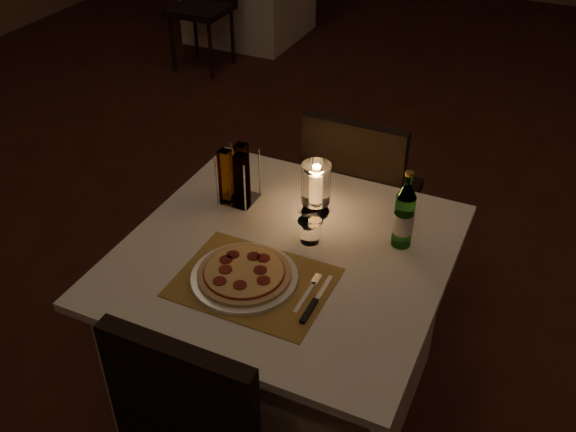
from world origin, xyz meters
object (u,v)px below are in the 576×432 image
at_px(plate, 245,277).
at_px(tumbler, 310,231).
at_px(pizza, 244,273).
at_px(hurricane_candle, 316,185).
at_px(chair_far, 358,189).
at_px(water_bottle, 404,216).
at_px(main_table, 286,332).

relative_size(plate, tumbler, 4.00).
bearing_deg(plate, pizza, 141.84).
xyz_separation_m(tumbler, hurricane_candle, (-0.05, 0.15, 0.07)).
height_order(chair_far, pizza, chair_far).
height_order(chair_far, plate, chair_far).
xyz_separation_m(tumbler, water_bottle, (0.27, 0.11, 0.07)).
bearing_deg(chair_far, tumbler, -85.40).
xyz_separation_m(pizza, water_bottle, (0.37, 0.36, 0.08)).
distance_m(main_table, pizza, 0.44).
distance_m(plate, pizza, 0.02).
xyz_separation_m(main_table, water_bottle, (0.32, 0.18, 0.47)).
height_order(main_table, hurricane_candle, hurricane_candle).
bearing_deg(main_table, pizza, -105.63).
bearing_deg(water_bottle, main_table, -150.31).
distance_m(chair_far, hurricane_candle, 0.57).
xyz_separation_m(plate, tumbler, (0.10, 0.26, 0.03)).
xyz_separation_m(plate, water_bottle, (0.37, 0.36, 0.10)).
bearing_deg(tumbler, main_table, -124.11).
xyz_separation_m(chair_far, water_bottle, (0.32, -0.53, 0.30)).
relative_size(pizza, tumbler, 3.50).
bearing_deg(hurricane_candle, pizza, -97.80).
xyz_separation_m(pizza, tumbler, (0.10, 0.26, 0.01)).
bearing_deg(hurricane_candle, chair_far, 90.68).
relative_size(main_table, water_bottle, 3.71).
relative_size(tumbler, water_bottle, 0.30).
distance_m(plate, water_bottle, 0.53).
relative_size(plate, pizza, 1.14).
bearing_deg(pizza, plate, -38.16).
distance_m(main_table, tumbler, 0.42).
xyz_separation_m(water_bottle, hurricane_candle, (-0.32, 0.05, 0.00)).
distance_m(main_table, water_bottle, 0.60).
bearing_deg(pizza, hurricane_candle, 82.20).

